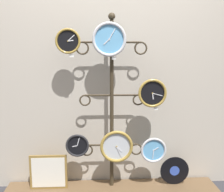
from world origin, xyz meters
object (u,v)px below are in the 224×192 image
at_px(clock_bottom_left, 77,145).
at_px(vinyl_record, 175,171).
at_px(clock_middle_right, 152,93).
at_px(clock_top_left, 68,41).
at_px(clock_bottom_center, 117,147).
at_px(clock_top_center, 109,39).
at_px(display_stand, 112,130).
at_px(clock_bottom_right, 153,150).
at_px(picture_frame, 48,172).

relative_size(clock_bottom_left, vinyl_record, 0.76).
bearing_deg(clock_middle_right, clock_top_left, 178.89).
bearing_deg(clock_top_left, vinyl_record, 3.53).
bearing_deg(clock_bottom_center, clock_bottom_left, 175.18).
distance_m(clock_middle_right, clock_bottom_left, 0.91).
bearing_deg(clock_top_left, clock_top_center, -0.26).
bearing_deg(clock_bottom_left, clock_top_center, -1.75).
height_order(display_stand, clock_bottom_right, display_stand).
bearing_deg(clock_bottom_left, clock_top_left, -172.92).
xyz_separation_m(clock_top_left, clock_middle_right, (0.80, -0.02, -0.49)).
distance_m(clock_middle_right, vinyl_record, 0.90).
height_order(clock_bottom_right, picture_frame, clock_bottom_right).
height_order(clock_bottom_left, vinyl_record, clock_bottom_left).
bearing_deg(clock_middle_right, vinyl_record, 16.56).
height_order(clock_middle_right, clock_bottom_right, clock_middle_right).
height_order(vinyl_record, picture_frame, picture_frame).
bearing_deg(clock_bottom_center, vinyl_record, 8.32).
xyz_separation_m(clock_top_center, clock_middle_right, (0.42, -0.01, -0.51)).
bearing_deg(clock_bottom_left, display_stand, 12.57).
relative_size(display_stand, picture_frame, 4.81).
relative_size(clock_top_center, clock_middle_right, 1.15).
height_order(clock_middle_right, vinyl_record, clock_middle_right).
height_order(display_stand, clock_bottom_left, display_stand).
height_order(clock_middle_right, clock_bottom_center, clock_middle_right).
xyz_separation_m(clock_top_center, clock_bottom_right, (0.44, -0.01, -1.09)).
height_order(clock_top_center, vinyl_record, clock_top_center).
bearing_deg(display_stand, clock_bottom_center, -69.18).
relative_size(clock_top_center, clock_bottom_right, 1.24).
relative_size(clock_top_center, vinyl_record, 1.06).
bearing_deg(clock_bottom_right, clock_top_left, 179.08).
bearing_deg(clock_top_center, clock_bottom_left, 178.25).
height_order(clock_top_left, clock_bottom_left, clock_top_left).
distance_m(display_stand, clock_bottom_left, 0.38).
relative_size(clock_bottom_left, picture_frame, 0.61).
xyz_separation_m(clock_top_center, picture_frame, (-0.62, 0.05, -1.33)).
xyz_separation_m(clock_bottom_center, picture_frame, (-0.69, 0.07, -0.29)).
xyz_separation_m(clock_bottom_right, vinyl_record, (0.25, 0.08, -0.27)).
bearing_deg(display_stand, vinyl_record, -1.65).
xyz_separation_m(display_stand, clock_bottom_left, (-0.35, -0.08, -0.13)).
xyz_separation_m(clock_top_left, vinyl_record, (1.08, 0.07, -1.34)).
bearing_deg(picture_frame, display_stand, 3.49).
xyz_separation_m(clock_top_left, picture_frame, (-0.24, 0.05, -1.31)).
height_order(display_stand, picture_frame, display_stand).
distance_m(clock_top_left, clock_bottom_left, 1.02).
relative_size(clock_middle_right, picture_frame, 0.74).
bearing_deg(clock_top_left, clock_bottom_right, -0.92).
relative_size(clock_bottom_right, vinyl_record, 0.85).
bearing_deg(picture_frame, clock_bottom_center, -5.82).
relative_size(clock_middle_right, clock_bottom_left, 1.20).
bearing_deg(clock_bottom_left, vinyl_record, 3.30).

